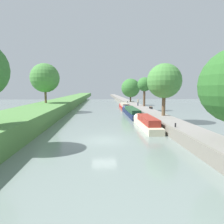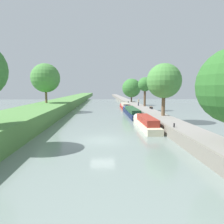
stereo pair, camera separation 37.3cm
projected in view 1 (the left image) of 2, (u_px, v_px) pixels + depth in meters
name	position (u px, v px, depth m)	size (l,w,h in m)	color
ground_plane	(104.00, 140.00, 20.56)	(160.00, 160.00, 0.00)	slate
right_towpath	(189.00, 133.00, 21.00)	(3.06, 260.00, 1.15)	gray
stone_quay	(173.00, 133.00, 20.90)	(0.25, 260.00, 1.20)	gray
narrowboat_cream	(146.00, 122.00, 27.32)	(1.82, 10.94, 2.08)	beige
narrowboat_navy	(131.00, 112.00, 40.62)	(1.96, 15.97, 2.05)	#141E42
narrowboat_red	(124.00, 106.00, 54.14)	(1.80, 10.53, 1.97)	maroon
tree_rightbank_midnear	(164.00, 81.00, 30.08)	(5.19, 5.19, 7.86)	brown
tree_rightbank_midfar	(144.00, 85.00, 46.84)	(3.29, 3.29, 6.76)	brown
tree_rightbank_far	(131.00, 88.00, 62.59)	(5.80, 5.80, 7.23)	#4C3828
tree_leftbank_downstream	(45.00, 78.00, 42.78)	(6.17, 6.17, 8.46)	brown
person_walking	(138.00, 102.00, 48.43)	(0.34, 0.34, 1.66)	#282D42
mooring_bollard_near	(175.00, 125.00, 21.37)	(0.16, 0.16, 0.45)	black
mooring_bollard_far	(127.00, 102.00, 59.17)	(0.16, 0.16, 0.45)	black
park_bench	(151.00, 107.00, 40.94)	(0.44, 1.50, 0.47)	#333338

